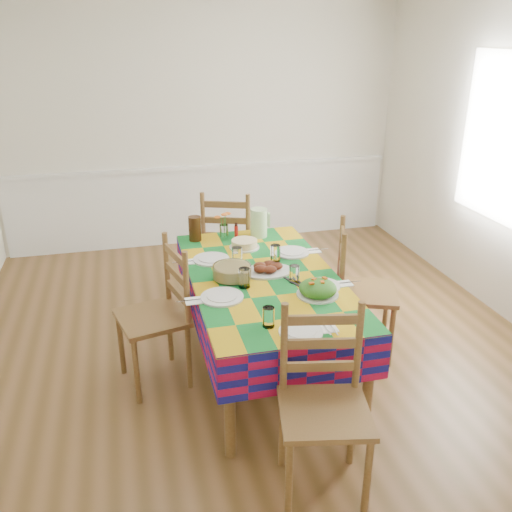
{
  "coord_description": "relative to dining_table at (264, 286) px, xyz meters",
  "views": [
    {
      "loc": [
        -0.89,
        -3.57,
        2.34
      ],
      "look_at": [
        -0.03,
        -0.13,
        0.86
      ],
      "focal_mm": 38.0,
      "sensor_mm": 36.0,
      "label": 1
    }
  ],
  "objects": [
    {
      "name": "hot_sauce",
      "position": [
        -0.03,
        0.78,
        0.15
      ],
      "size": [
        0.03,
        0.03,
        0.13
      ],
      "primitive_type": "cylinder",
      "color": "red",
      "rests_on": "dining_table"
    },
    {
      "name": "window_right",
      "position": [
        2.22,
        0.52,
        0.84
      ],
      "size": [
        0.0,
        1.4,
        1.4
      ],
      "primitive_type": "plane",
      "rotation": [
        0.0,
        -1.57,
        0.0
      ],
      "color": "white",
      "rests_on": "room"
    },
    {
      "name": "chair_left",
      "position": [
        -0.76,
        0.01,
        -0.15
      ],
      "size": [
        0.53,
        0.55,
        1.04
      ],
      "rotation": [
        0.0,
        0.0,
        -1.33
      ],
      "color": "brown",
      "rests_on": "room"
    },
    {
      "name": "flower_vase",
      "position": [
        -0.14,
        0.79,
        0.18
      ],
      "size": [
        0.15,
        0.12,
        0.24
      ],
      "color": "white",
      "rests_on": "dining_table"
    },
    {
      "name": "wainscot",
      "position": [
        -0.01,
        2.7,
        -0.17
      ],
      "size": [
        4.41,
        0.06,
        0.92
      ],
      "color": "white",
      "rests_on": "room"
    },
    {
      "name": "chair_near",
      "position": [
        0.01,
        -1.19,
        -0.14
      ],
      "size": [
        0.54,
        0.53,
        1.05
      ],
      "rotation": [
        0.0,
        0.0,
        -0.2
      ],
      "color": "brown",
      "rests_on": "room"
    },
    {
      "name": "serving_utensils",
      "position": [
        0.18,
        -0.13,
        0.09
      ],
      "size": [
        0.13,
        0.29,
        0.01
      ],
      "color": "black",
      "rests_on": "dining_table"
    },
    {
      "name": "salad_platter",
      "position": [
        0.26,
        -0.38,
        0.13
      ],
      "size": [
        0.28,
        0.28,
        0.12
      ],
      "color": "silver",
      "rests_on": "dining_table"
    },
    {
      "name": "dining_table",
      "position": [
        0.0,
        0.0,
        0.0
      ],
      "size": [
        1.02,
        1.9,
        0.74
      ],
      "color": "brown",
      "rests_on": "room"
    },
    {
      "name": "pasta_bowl",
      "position": [
        -0.23,
        0.01,
        0.13
      ],
      "size": [
        0.27,
        0.27,
        0.1
      ],
      "color": "white",
      "rests_on": "dining_table"
    },
    {
      "name": "chair_right",
      "position": [
        0.76,
        0.02,
        -0.14
      ],
      "size": [
        0.58,
        0.59,
        1.05
      ],
      "rotation": [
        0.0,
        0.0,
        1.21
      ],
      "color": "brown",
      "rests_on": "room"
    },
    {
      "name": "setting_left_far",
      "position": [
        -0.26,
        0.32,
        0.11
      ],
      "size": [
        0.5,
        0.3,
        0.13
      ],
      "rotation": [
        0.0,
        0.0,
        1.57
      ],
      "color": "silver",
      "rests_on": "dining_table"
    },
    {
      "name": "name_card",
      "position": [
        0.02,
        -0.89,
        0.09
      ],
      "size": [
        0.08,
        0.02,
        0.02
      ],
      "primitive_type": "cube",
      "color": "silver",
      "rests_on": "dining_table"
    },
    {
      "name": "room",
      "position": [
        -0.01,
        0.22,
        0.69
      ],
      "size": [
        4.58,
        5.08,
        2.78
      ],
      "color": "brown",
      "rests_on": "ground"
    },
    {
      "name": "setting_near_head",
      "position": [
        -0.05,
        -0.77,
        0.11
      ],
      "size": [
        0.42,
        0.28,
        0.12
      ],
      "color": "silver",
      "rests_on": "dining_table"
    },
    {
      "name": "meat_platter",
      "position": [
        0.04,
        0.04,
        0.11
      ],
      "size": [
        0.36,
        0.26,
        0.07
      ],
      "color": "silver",
      "rests_on": "dining_table"
    },
    {
      "name": "setting_right_near",
      "position": [
        0.28,
        -0.23,
        0.11
      ],
      "size": [
        0.48,
        0.28,
        0.12
      ],
      "rotation": [
        0.0,
        0.0,
        -1.57
      ],
      "color": "silver",
      "rests_on": "dining_table"
    },
    {
      "name": "setting_right_far",
      "position": [
        0.26,
        0.3,
        0.11
      ],
      "size": [
        0.51,
        0.29,
        0.13
      ],
      "rotation": [
        0.0,
        0.0,
        -1.57
      ],
      "color": "silver",
      "rests_on": "dining_table"
    },
    {
      "name": "chair_far",
      "position": [
        -0.02,
        1.2,
        -0.14
      ],
      "size": [
        0.59,
        0.58,
        1.05
      ],
      "rotation": [
        0.0,
        0.0,
        2.78
      ],
      "color": "brown",
      "rests_on": "room"
    },
    {
      "name": "setting_left_near",
      "position": [
        -0.29,
        -0.23,
        0.11
      ],
      "size": [
        0.51,
        0.3,
        0.13
      ],
      "rotation": [
        0.0,
        0.0,
        1.57
      ],
      "color": "silver",
      "rests_on": "dining_table"
    },
    {
      "name": "tea_pitcher",
      "position": [
        -0.37,
        0.81,
        0.18
      ],
      "size": [
        0.1,
        0.1,
        0.2
      ],
      "primitive_type": "cylinder",
      "color": "#321B0B",
      "rests_on": "dining_table"
    },
    {
      "name": "cake",
      "position": [
        -0.02,
        0.55,
        0.11
      ],
      "size": [
        0.24,
        0.24,
        0.07
      ],
      "color": "silver",
      "rests_on": "dining_table"
    },
    {
      "name": "green_pitcher",
      "position": [
        0.16,
        0.78,
        0.2
      ],
      "size": [
        0.14,
        0.14,
        0.24
      ],
      "primitive_type": "cylinder",
      "color": "#B9E8A3",
      "rests_on": "dining_table"
    }
  ]
}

